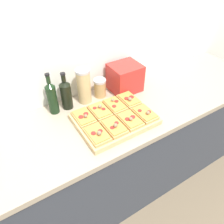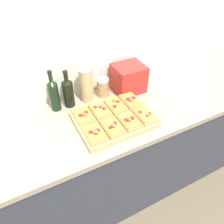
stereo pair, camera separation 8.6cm
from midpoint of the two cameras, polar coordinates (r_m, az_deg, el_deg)
name	(u,v)px [view 2 (the right image)]	position (r m, az deg, el deg)	size (l,w,h in m)	color
ground_plane	(132,216)	(2.09, 6.48, -25.41)	(12.00, 12.00, 0.00)	brown
wall_back	(92,49)	(1.60, -3.57, 16.18)	(6.00, 0.06, 2.50)	silver
kitchen_counter	(115,155)	(1.83, 2.12, -11.26)	(2.63, 0.67, 0.93)	#333842
cutting_board	(114,119)	(1.42, 2.29, -1.94)	(0.49, 0.37, 0.04)	tan
pizza_slice_back_left	(83,116)	(1.40, -5.75, -0.99)	(0.11, 0.17, 0.05)	tan
pizza_slice_back_midleft	(100,110)	(1.44, -1.44, 0.45)	(0.11, 0.17, 0.05)	tan
pizza_slice_back_midright	(116,105)	(1.48, 2.64, 1.76)	(0.11, 0.17, 0.05)	tan
pizza_slice_back_right	(131,100)	(1.53, 6.51, 2.98)	(0.11, 0.17, 0.05)	tan
pizza_slice_front_left	(95,133)	(1.28, -2.66, -5.61)	(0.11, 0.17, 0.06)	tan
pizza_slice_front_midleft	(112,127)	(1.32, 1.97, -3.94)	(0.11, 0.17, 0.05)	tan
pizza_slice_front_midright	(129,121)	(1.37, 6.30, -2.36)	(0.11, 0.17, 0.05)	tan
pizza_slice_front_right	(145,115)	(1.42, 10.33, -0.87)	(0.11, 0.17, 0.05)	tan
olive_oil_bottle	(54,94)	(1.50, -13.33, 4.44)	(0.07, 0.07, 0.30)	black
wine_bottle	(68,92)	(1.52, -9.80, 5.14)	(0.08, 0.08, 0.27)	black
grain_jar_tall	(86,85)	(1.55, -5.11, 7.03)	(0.10, 0.10, 0.26)	tan
grain_jar_short	(103,87)	(1.62, -0.86, 6.43)	(0.09, 0.09, 0.14)	tan
toaster_oven	(129,78)	(1.67, 5.88, 8.74)	(0.25, 0.20, 0.21)	red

